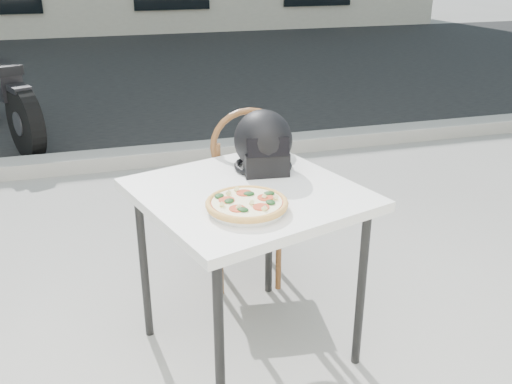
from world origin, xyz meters
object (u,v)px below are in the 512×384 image
object	(u,v)px
cafe_table_main	(248,206)
pizza	(247,203)
plate	(247,208)
helmet	(263,144)
cafe_chair_main	(247,188)

from	to	relation	value
cafe_table_main	pizza	world-z (taller)	pizza
cafe_table_main	plate	bearing A→B (deg)	-106.35
cafe_table_main	pizza	bearing A→B (deg)	-106.35
helmet	cafe_table_main	bearing A→B (deg)	-115.26
cafe_table_main	cafe_chair_main	size ratio (longest dim) A/B	1.03
cafe_table_main	plate	world-z (taller)	plate
plate	cafe_chair_main	world-z (taller)	cafe_chair_main
pizza	helmet	xyz separation A→B (m)	(0.19, 0.40, 0.09)
cafe_table_main	cafe_chair_main	distance (m)	0.58
cafe_table_main	helmet	world-z (taller)	helmet
cafe_table_main	plate	size ratio (longest dim) A/B	2.83
cafe_chair_main	plate	bearing A→B (deg)	81.80
pizza	helmet	size ratio (longest dim) A/B	1.09
pizza	cafe_chair_main	distance (m)	0.80
plate	pizza	distance (m)	0.02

